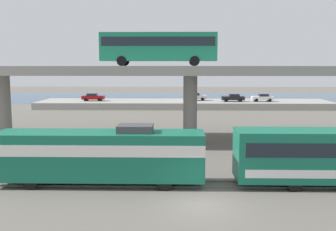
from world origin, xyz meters
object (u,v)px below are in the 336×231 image
(parked_car_0, at_px, (195,97))
(parked_car_3, at_px, (263,98))
(parked_car_1, at_px, (93,97))
(parked_car_2, at_px, (233,98))
(train_locomotive, at_px, (90,153))
(transit_bus_on_overpass, at_px, (158,46))

(parked_car_0, bearing_deg, parked_car_3, -9.59)
(parked_car_1, xyz_separation_m, parked_car_2, (27.38, -0.83, 0.00))
(parked_car_0, relative_size, parked_car_2, 1.01)
(train_locomotive, xyz_separation_m, transit_bus_on_overpass, (4.03, 15.07, 8.02))
(transit_bus_on_overpass, bearing_deg, parked_car_0, -98.64)
(parked_car_0, bearing_deg, train_locomotive, -100.51)
(parked_car_1, height_order, parked_car_3, same)
(transit_bus_on_overpass, xyz_separation_m, parked_car_0, (5.61, 36.92, -8.18))
(train_locomotive, bearing_deg, parked_car_3, -114.33)
(parked_car_0, xyz_separation_m, parked_car_1, (-20.20, -1.49, -0.00))
(parked_car_0, height_order, parked_car_3, same)
(train_locomotive, bearing_deg, parked_car_1, -78.19)
(train_locomotive, distance_m, parked_car_3, 54.67)
(train_locomotive, height_order, parked_car_1, train_locomotive)
(train_locomotive, bearing_deg, transit_bus_on_overpass, -104.97)
(parked_car_2, height_order, parked_car_3, same)
(train_locomotive, height_order, parked_car_2, train_locomotive)
(train_locomotive, distance_m, parked_car_1, 51.59)
(transit_bus_on_overpass, bearing_deg, parked_car_1, -67.63)
(train_locomotive, relative_size, parked_car_3, 3.70)
(transit_bus_on_overpass, xyz_separation_m, parked_car_2, (12.80, 34.61, -8.17))
(train_locomotive, bearing_deg, parked_car_0, -100.51)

